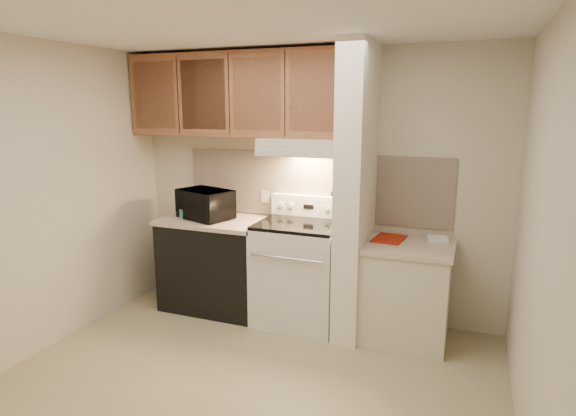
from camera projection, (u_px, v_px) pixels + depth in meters
The scene contains 50 objects.
floor at pixel (245, 385), 3.49m from camera, with size 3.60×3.60×0.00m, color tan.
ceiling at pixel (238, 20), 2.97m from camera, with size 3.60×3.60×0.00m, color white.
wall_back at pixel (312, 184), 4.60m from camera, with size 3.60×0.02×2.50m, color beige.
wall_left at pixel (41, 199), 3.86m from camera, with size 0.02×3.00×2.50m, color beige.
wall_right at pixel (542, 245), 2.59m from camera, with size 0.02×3.00×2.50m, color beige.
backsplash at pixel (312, 186), 4.59m from camera, with size 2.60×0.02×0.63m, color #FFE3CB.
range_body at pixel (299, 274), 4.44m from camera, with size 0.76×0.65×0.92m, color silver.
oven_window at pixel (287, 281), 4.15m from camera, with size 0.50×0.01×0.30m, color black.
oven_handle at pixel (285, 258), 4.07m from camera, with size 0.02×0.02×0.65m, color silver.
cooktop at pixel (300, 224), 4.35m from camera, with size 0.74×0.64×0.03m, color black.
range_backguard at pixel (310, 206), 4.58m from camera, with size 0.76×0.08×0.20m, color silver.
range_display at pixel (308, 207), 4.54m from camera, with size 0.10×0.01×0.04m, color black.
range_knob_left_outer at pixel (281, 205), 4.64m from camera, with size 0.05×0.05×0.02m, color silver.
range_knob_left_inner at pixel (291, 205), 4.60m from camera, with size 0.05×0.05×0.02m, color silver.
range_knob_right_inner at pixel (327, 208), 4.48m from camera, with size 0.05×0.05×0.02m, color silver.
range_knob_right_outer at pixel (337, 209), 4.44m from camera, with size 0.05×0.05×0.02m, color silver.
dishwasher_front at pixel (216, 265), 4.77m from camera, with size 1.00×0.63×0.87m, color black.
left_countertop at pixel (215, 221), 4.67m from camera, with size 1.04×0.67×0.04m, color beige.
spoon_rest at pixel (199, 220), 4.61m from camera, with size 0.21×0.07×0.01m, color black.
teal_jar at pixel (183, 214), 4.68m from camera, with size 0.08×0.08×0.09m, color #2F6468.
outlet at pixel (265, 197), 4.77m from camera, with size 0.08×0.01×0.12m, color beige.
microwave at pixel (205, 204), 4.66m from camera, with size 0.51×0.35×0.28m, color black.
partition_pillar at pixel (356, 194), 4.10m from camera, with size 0.22×0.70×2.50m, color white.
pillar_trim at pixel (343, 187), 4.13m from camera, with size 0.01×0.70×0.04m, color #955B3A.
knife_strip at pixel (341, 186), 4.08m from camera, with size 0.02×0.42×0.04m, color black.
knife_blade_a at pixel (334, 201), 3.96m from camera, with size 0.01×0.04×0.16m, color silver.
knife_handle_a at pixel (334, 183), 3.93m from camera, with size 0.02×0.02×0.10m, color black.
knife_blade_b at pixel (337, 200), 4.04m from camera, with size 0.01×0.04×0.18m, color silver.
knife_handle_b at pixel (337, 181), 4.00m from camera, with size 0.02×0.02×0.10m, color black.
knife_blade_c at pixel (339, 199), 4.11m from camera, with size 0.01×0.04×0.20m, color silver.
knife_handle_c at pixel (340, 180), 4.09m from camera, with size 0.02×0.02×0.10m, color black.
knife_blade_d at pixel (341, 196), 4.17m from camera, with size 0.01×0.04×0.16m, color silver.
knife_handle_d at pixel (342, 179), 4.14m from camera, with size 0.02×0.02×0.10m, color black.
knife_blade_e at pixel (344, 195), 4.25m from camera, with size 0.01×0.04×0.18m, color silver.
knife_handle_e at pixel (345, 177), 4.23m from camera, with size 0.02×0.02×0.10m, color black.
oven_mitt at pixel (346, 201), 4.32m from camera, with size 0.03×0.09×0.23m, color gray.
right_cab_base at pixel (406, 294), 4.11m from camera, with size 0.70×0.60×0.81m, color beige.
right_countertop at pixel (408, 247), 4.02m from camera, with size 0.74×0.64×0.04m, color beige.
red_folder at pixel (389, 239), 4.17m from camera, with size 0.25×0.33×0.01m, color #A11F0C.
white_box at pixel (438, 239), 4.10m from camera, with size 0.16×0.11×0.04m, color white.
range_hood at pixel (305, 147), 4.32m from camera, with size 0.78×0.44×0.15m, color beige.
hood_lip at pixel (297, 154), 4.13m from camera, with size 0.78×0.04×0.06m, color beige.
upper_cabinets at pixel (237, 95), 4.51m from camera, with size 2.18×0.33×0.77m, color #955B3A.
cab_door_a at pixel (154, 95), 4.65m from camera, with size 0.46×0.01×0.63m, color #955B3A.
cab_gap_a at pixel (178, 95), 4.55m from camera, with size 0.01×0.01×0.73m, color black.
cab_door_b at pixel (203, 95), 4.46m from camera, with size 0.46×0.01×0.63m, color #955B3A.
cab_gap_b at pixel (229, 95), 4.36m from camera, with size 0.01×0.01×0.73m, color black.
cab_door_c at pixel (256, 94), 4.26m from camera, with size 0.46×0.01×0.63m, color #955B3A.
cab_gap_c at pixel (285, 94), 4.17m from camera, with size 0.01×0.01×0.73m, color black.
cab_door_d at pixel (315, 94), 4.07m from camera, with size 0.46×0.01×0.63m, color #955B3A.
Camera 1 is at (1.42, -2.82, 1.98)m, focal length 30.00 mm.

